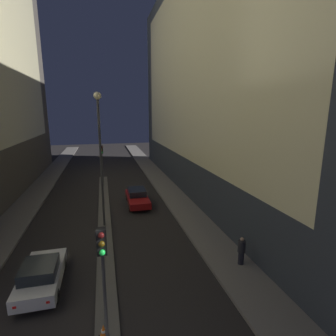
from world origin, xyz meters
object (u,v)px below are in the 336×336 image
Objects in this scene: traffic_cone_far at (104,332)px; pedestrian_on_right_sidewalk at (241,250)px; street_lamp at (100,141)px; traffic_light_mid at (102,157)px; car_right_lane at (137,197)px; traffic_light_near at (103,264)px; car_left_lane at (41,275)px.

pedestrian_on_right_sidewalk is (7.40, 3.17, 0.56)m from traffic_cone_far.
traffic_cone_far is (-0.13, -10.26, -5.98)m from street_lamp.
traffic_light_mid is 2.91× the size of pedestrian_on_right_sidewalk.
traffic_light_mid reaches higher than car_right_lane.
traffic_light_near is 3.12m from traffic_cone_far.
street_lamp is 11.88m from traffic_cone_far.
pedestrian_on_right_sidewalk is at bearing -3.67° from car_left_lane.
traffic_light_near is 1.01× the size of car_right_lane.
pedestrian_on_right_sidewalk is at bearing -44.31° from street_lamp.
traffic_light_mid is 17.57m from car_left_lane.
car_right_lane is at bearing 77.73° from traffic_cone_far.
traffic_light_mid is at bearing 90.00° from street_lamp.
pedestrian_on_right_sidewalk is at bearing 23.16° from traffic_cone_far.
car_left_lane is at bearing 126.87° from traffic_cone_far.
street_lamp reaches higher than pedestrian_on_right_sidewalk.
traffic_light_near is at bearing -73.88° from traffic_cone_far.
traffic_light_mid is at bearing 90.00° from traffic_light_near.
car_right_lane is (6.00, 10.58, -0.02)m from car_left_lane.
street_lamp reaches higher than traffic_light_mid.
car_left_lane reaches higher than car_right_lane.
traffic_light_near is at bearing -54.98° from car_left_lane.
street_lamp is 2.37× the size of car_left_lane.
car_left_lane is (-3.00, -6.43, -5.68)m from street_lamp.
street_lamp is 11.52m from pedestrian_on_right_sidewalk.
traffic_light_mid reaches higher than car_left_lane.
traffic_light_near is at bearing -90.00° from traffic_light_mid.
car_left_lane is (-3.00, 4.28, -2.78)m from traffic_light_near.
car_left_lane is at bearing -99.96° from traffic_light_mid.
traffic_light_near reaches higher than traffic_cone_far.
street_lamp reaches higher than traffic_light_near.
traffic_light_mid is 1.14× the size of car_left_lane.
car_left_lane is 2.54× the size of pedestrian_on_right_sidewalk.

